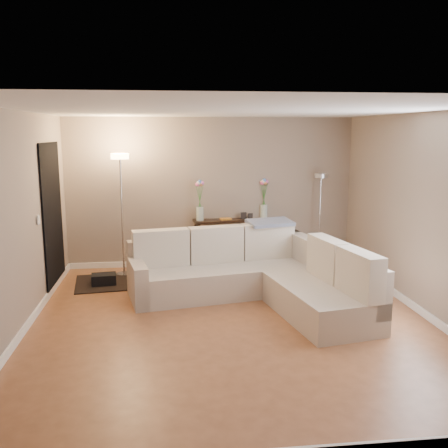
{
  "coord_description": "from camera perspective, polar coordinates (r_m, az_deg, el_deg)",
  "views": [
    {
      "loc": [
        -0.78,
        -5.91,
        2.35
      ],
      "look_at": [
        0.0,
        0.8,
        1.1
      ],
      "focal_mm": 40.0,
      "sensor_mm": 36.0,
      "label": 1
    }
  ],
  "objects": [
    {
      "name": "baseboard_left",
      "position": [
        6.57,
        -21.62,
        -10.8
      ],
      "size": [
        0.03,
        5.5,
        0.1
      ],
      "primitive_type": "cube",
      "color": "white",
      "rests_on": "ground"
    },
    {
      "name": "switch_plate",
      "position": [
        7.06,
        -20.47,
        0.45
      ],
      "size": [
        0.02,
        0.08,
        0.12
      ],
      "primitive_type": "cube",
      "color": "white",
      "rests_on": "ground"
    },
    {
      "name": "floor_lamp_unlit",
      "position": [
        8.9,
        10.94,
        2.59
      ],
      "size": [
        0.28,
        0.28,
        1.64
      ],
      "color": "silver",
      "rests_on": "floor"
    },
    {
      "name": "wall_left",
      "position": [
        6.24,
        -22.61,
        -0.02
      ],
      "size": [
        0.02,
        5.5,
        2.6
      ],
      "primitive_type": "cube",
      "color": "gray",
      "rests_on": "ground"
    },
    {
      "name": "charcoal_rug",
      "position": [
        8.14,
        -11.98,
        -6.46
      ],
      "size": [
        1.42,
        1.14,
        0.02
      ],
      "primitive_type": "cube",
      "rotation": [
        0.0,
        0.0,
        0.12
      ],
      "color": "black",
      "rests_on": "floor"
    },
    {
      "name": "wall_right",
      "position": [
        6.84,
        22.2,
        0.88
      ],
      "size": [
        0.02,
        5.5,
        2.6
      ],
      "primitive_type": "cube",
      "color": "gray",
      "rests_on": "ground"
    },
    {
      "name": "flower_vase_left",
      "position": [
        8.61,
        -2.78,
        2.33
      ],
      "size": [
        0.16,
        0.14,
        0.72
      ],
      "color": "silver",
      "rests_on": "console_table"
    },
    {
      "name": "wall_front",
      "position": [
        3.41,
        7.01,
        -7.57
      ],
      "size": [
        5.0,
        0.02,
        2.6
      ],
      "primitive_type": "cube",
      "color": "gray",
      "rests_on": "ground"
    },
    {
      "name": "floor",
      "position": [
        6.41,
        0.84,
        -11.08
      ],
      "size": [
        5.0,
        5.5,
        0.01
      ],
      "primitive_type": "cube",
      "color": "#9C5E38",
      "rests_on": "ground"
    },
    {
      "name": "black_bag",
      "position": [
        8.04,
        -13.55,
        -6.41
      ],
      "size": [
        0.4,
        0.31,
        0.24
      ],
      "primitive_type": "cube",
      "rotation": [
        0.0,
        0.0,
        0.12
      ],
      "color": "black",
      "rests_on": "charcoal_rug"
    },
    {
      "name": "flower_vase_right",
      "position": [
        8.88,
        4.59,
        2.56
      ],
      "size": [
        0.16,
        0.14,
        0.72
      ],
      "color": "silver",
      "rests_on": "console_table"
    },
    {
      "name": "wall_back",
      "position": [
        8.77,
        -1.49,
        3.61
      ],
      "size": [
        5.0,
        0.02,
        2.6
      ],
      "primitive_type": "cube",
      "color": "gray",
      "rests_on": "ground"
    },
    {
      "name": "baseboard_back",
      "position": [
        8.98,
        -1.43,
        -4.35
      ],
      "size": [
        5.0,
        0.03,
        0.1
      ],
      "primitive_type": "cube",
      "color": "white",
      "rests_on": "ground"
    },
    {
      "name": "throw_blanket",
      "position": [
        7.74,
        5.28,
        0.18
      ],
      "size": [
        0.76,
        0.55,
        0.09
      ],
      "primitive_type": "cube",
      "rotation": [
        0.1,
        0.0,
        0.24
      ],
      "color": "slate",
      "rests_on": "sectional_sofa"
    },
    {
      "name": "leaning_mirror",
      "position": [
        8.88,
        0.69,
        3.14
      ],
      "size": [
        0.97,
        0.15,
        0.76
      ],
      "color": "black",
      "rests_on": "console_table"
    },
    {
      "name": "baseboard_right",
      "position": [
        7.13,
        21.32,
        -9.07
      ],
      "size": [
        0.03,
        5.5,
        0.1
      ],
      "primitive_type": "cube",
      "color": "white",
      "rests_on": "ground"
    },
    {
      "name": "doorway",
      "position": [
        7.89,
        -18.98,
        0.8
      ],
      "size": [
        0.02,
        1.2,
        2.2
      ],
      "primitive_type": "cube",
      "color": "black",
      "rests_on": "ground"
    },
    {
      "name": "table_decor",
      "position": [
        8.73,
        1.0,
        0.66
      ],
      "size": [
        0.58,
        0.15,
        0.14
      ],
      "color": "orange",
      "rests_on": "console_table"
    },
    {
      "name": "floor_lamp_lit",
      "position": [
        8.23,
        -11.68,
        3.79
      ],
      "size": [
        0.32,
        0.32,
        2.01
      ],
      "color": "silver",
      "rests_on": "floor"
    },
    {
      "name": "console_table",
      "position": [
        8.83,
        0.42,
        -1.77
      ],
      "size": [
        1.4,
        0.51,
        0.84
      ],
      "color": "black",
      "rests_on": "floor"
    },
    {
      "name": "ceiling",
      "position": [
        5.96,
        0.91,
        12.93
      ],
      "size": [
        5.0,
        5.5,
        0.01
      ],
      "primitive_type": "cube",
      "color": "white",
      "rests_on": "ground"
    },
    {
      "name": "sectional_sofa",
      "position": [
        7.1,
        3.72,
        -5.85
      ],
      "size": [
        3.16,
        2.74,
        0.96
      ],
      "color": "#C4B39E",
      "rests_on": "floor"
    }
  ]
}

